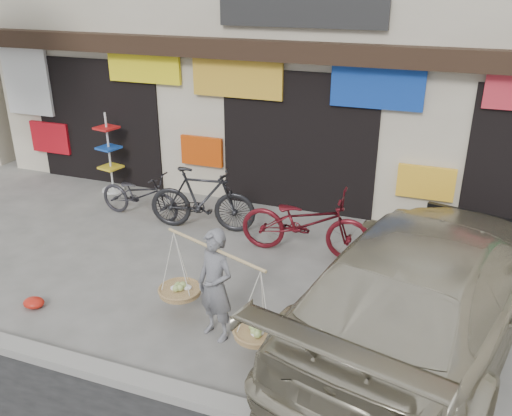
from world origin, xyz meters
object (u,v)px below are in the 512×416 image
at_px(street_vendor, 216,290).
at_px(bike_1, 202,199).
at_px(suv, 428,283).
at_px(display_rack, 110,160).
at_px(bike_0, 139,195).
at_px(bike_2, 305,223).

relative_size(street_vendor, bike_1, 0.95).
relative_size(suv, display_rack, 3.48).
relative_size(bike_0, suv, 0.29).
bearing_deg(suv, bike_2, -25.87).
xyz_separation_m(street_vendor, bike_0, (-2.91, 2.90, -0.24)).
bearing_deg(display_rack, bike_2, -15.73).
bearing_deg(display_rack, suv, -24.12).
bearing_deg(street_vendor, bike_2, 101.15).
height_order(bike_1, bike_2, bike_1).
xyz_separation_m(street_vendor, bike_2, (0.45, 2.56, -0.12)).
bearing_deg(suv, street_vendor, 33.29).
height_order(street_vendor, bike_2, street_vendor).
distance_m(bike_0, display_rack, 1.64).
relative_size(street_vendor, suv, 0.31).
distance_m(suv, display_rack, 7.32).
distance_m(bike_2, display_rack, 4.83).
bearing_deg(bike_1, display_rack, 59.82).
xyz_separation_m(bike_2, display_rack, (-4.65, 1.31, 0.12)).
bearing_deg(street_vendor, display_rack, 158.40).
relative_size(street_vendor, bike_0, 1.08).
height_order(bike_0, bike_2, bike_2).
bearing_deg(bike_2, display_rack, 71.00).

